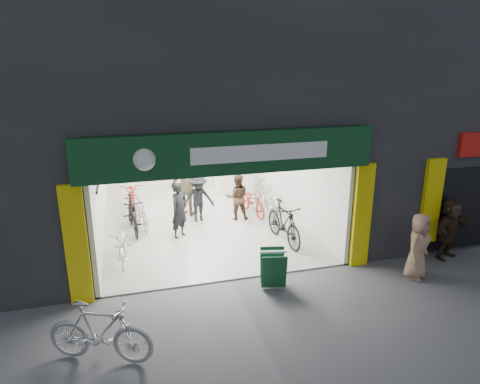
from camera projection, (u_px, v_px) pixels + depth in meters
name	position (u px, v px, depth m)	size (l,w,h in m)	color
ground	(231.00, 281.00, 9.92)	(60.00, 60.00, 0.00)	#56565B
building	(219.00, 79.00, 13.46)	(17.00, 10.27, 8.00)	#232326
bike_left_front	(123.00, 244.00, 10.83)	(0.59, 1.69, 0.89)	silver
bike_left_midfront	(133.00, 215.00, 12.53)	(0.53, 1.86, 1.12)	black
bike_left_midback	(132.00, 196.00, 14.34)	(0.70, 2.02, 1.06)	#99110D
bike_left_back	(141.00, 212.00, 12.94)	(0.48, 1.68, 1.01)	silver
bike_right_front	(284.00, 223.00, 11.80)	(0.56, 1.99, 1.20)	black
bike_right_mid	(253.00, 201.00, 14.06)	(0.59, 1.70, 0.89)	maroon
bike_right_back	(265.00, 196.00, 14.15)	(0.55, 1.96, 1.18)	#ADADB2
parked_bike	(100.00, 332.00, 7.14)	(0.52, 1.84, 1.11)	#B1B2B6
customer_a	(179.00, 210.00, 12.09)	(0.61, 0.40, 1.66)	black
customer_b	(237.00, 197.00, 13.49)	(0.73, 0.57, 1.50)	#3D281C
customer_c	(198.00, 199.00, 13.28)	(0.99, 0.57, 1.54)	black
customer_d	(187.00, 188.00, 13.76)	(1.13, 0.47, 1.92)	olive
pedestrian_near	(418.00, 246.00, 9.86)	(0.77, 0.50, 1.58)	#9C775B
pedestrian_far	(449.00, 229.00, 10.86)	(1.49, 0.47, 1.61)	#332317
sandwich_board	(273.00, 268.00, 9.54)	(0.66, 0.67, 0.85)	#104220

